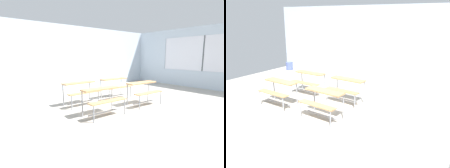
% 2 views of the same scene
% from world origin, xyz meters
% --- Properties ---
extents(ground, '(10.00, 9.00, 0.05)m').
position_xyz_m(ground, '(0.00, 0.00, -0.03)').
color(ground, '#ADA89E').
extents(wall_back, '(10.00, 0.12, 3.00)m').
position_xyz_m(wall_back, '(0.00, 4.50, 1.50)').
color(wall_back, silver).
rests_on(wall_back, ground).
extents(wall_right, '(0.12, 9.00, 3.00)m').
position_xyz_m(wall_right, '(5.00, -0.13, 1.45)').
color(wall_right, silver).
rests_on(wall_right, ground).
extents(desk_bench_r0c0, '(1.11, 0.60, 0.74)m').
position_xyz_m(desk_bench_r0c0, '(-1.11, 0.35, 0.56)').
color(desk_bench_r0c0, tan).
rests_on(desk_bench_r0c0, ground).
extents(desk_bench_r0c1, '(1.12, 0.63, 0.74)m').
position_xyz_m(desk_bench_r0c1, '(0.53, 0.35, 0.56)').
color(desk_bench_r0c1, tan).
rests_on(desk_bench_r0c1, ground).
extents(desk_bench_r1c0, '(1.12, 0.62, 0.74)m').
position_xyz_m(desk_bench_r1c0, '(-1.06, 1.64, 0.56)').
color(desk_bench_r1c0, tan).
rests_on(desk_bench_r1c0, ground).
extents(desk_bench_r1c1, '(1.11, 0.61, 0.74)m').
position_xyz_m(desk_bench_r1c1, '(0.43, 1.66, 0.56)').
color(desk_bench_r1c1, tan).
rests_on(desk_bench_r1c1, ground).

